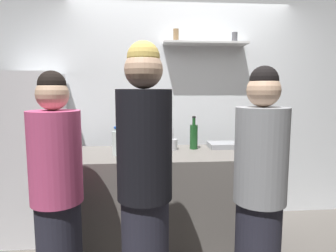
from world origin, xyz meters
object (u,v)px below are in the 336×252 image
(baking_pan, at_px, (225,145))
(wine_bottle_dark_glass, at_px, (137,144))
(utensil_holder, at_px, (172,144))
(wine_bottle_green_glass, at_px, (194,136))
(person_grey_hoodie, at_px, (259,196))
(refrigerator, at_px, (33,156))
(water_bottle_plastic, at_px, (117,142))
(person_pink_top, at_px, (57,196))
(person_blonde, at_px, (145,189))

(baking_pan, relative_size, wine_bottle_dark_glass, 1.10)
(utensil_holder, distance_m, wine_bottle_green_glass, 0.23)
(utensil_holder, xyz_separation_m, person_grey_hoodie, (0.49, -0.99, -0.17))
(refrigerator, distance_m, water_bottle_plastic, 1.03)
(water_bottle_plastic, relative_size, person_pink_top, 0.16)
(person_pink_top, bearing_deg, wine_bottle_dark_glass, 114.11)
(wine_bottle_green_glass, bearing_deg, person_grey_hoodie, -75.40)
(baking_pan, xyz_separation_m, person_pink_top, (-1.41, -0.91, -0.15))
(refrigerator, height_order, person_blonde, person_blonde)
(wine_bottle_dark_glass, bearing_deg, person_grey_hoodie, -38.84)
(water_bottle_plastic, xyz_separation_m, person_blonde, (0.24, -0.83, -0.15))
(person_grey_hoodie, bearing_deg, person_blonde, -47.58)
(wine_bottle_dark_glass, bearing_deg, utensil_holder, 45.71)
(utensil_holder, relative_size, person_grey_hoodie, 0.13)
(wine_bottle_dark_glass, distance_m, wine_bottle_green_glass, 0.66)
(utensil_holder, distance_m, wine_bottle_dark_glass, 0.48)
(baking_pan, bearing_deg, refrigerator, 174.61)
(baking_pan, distance_m, utensil_holder, 0.56)
(baking_pan, xyz_separation_m, person_grey_hoodie, (-0.07, -1.06, -0.14))
(refrigerator, height_order, water_bottle_plastic, refrigerator)
(wine_bottle_dark_glass, xyz_separation_m, person_pink_top, (-0.52, -0.51, -0.25))
(refrigerator, bearing_deg, baking_pan, -5.39)
(water_bottle_plastic, bearing_deg, person_grey_hoodie, -38.51)
(person_grey_hoodie, bearing_deg, person_pink_top, -56.63)
(person_blonde, bearing_deg, utensil_holder, 132.91)
(baking_pan, height_order, person_grey_hoodie, person_grey_hoodie)
(refrigerator, bearing_deg, person_blonde, -48.23)
(wine_bottle_dark_glass, distance_m, person_pink_top, 0.77)
(baking_pan, relative_size, person_grey_hoodie, 0.20)
(refrigerator, xyz_separation_m, person_blonde, (1.14, -1.28, 0.06))
(water_bottle_plastic, distance_m, person_pink_top, 0.77)
(wine_bottle_green_glass, xyz_separation_m, water_bottle_plastic, (-0.73, -0.23, -0.01))
(wine_bottle_green_glass, xyz_separation_m, person_grey_hoodie, (0.26, -1.02, -0.24))
(refrigerator, height_order, baking_pan, refrigerator)
(refrigerator, distance_m, person_grey_hoodie, 2.27)
(person_grey_hoodie, xyz_separation_m, person_pink_top, (-1.34, 0.14, -0.02))
(wine_bottle_dark_glass, bearing_deg, person_pink_top, -135.42)
(wine_bottle_green_glass, bearing_deg, wine_bottle_dark_glass, -146.75)
(utensil_holder, height_order, water_bottle_plastic, water_bottle_plastic)
(water_bottle_plastic, height_order, person_blonde, person_blonde)
(wine_bottle_dark_glass, relative_size, person_pink_top, 0.19)
(wine_bottle_dark_glass, height_order, person_pink_top, person_pink_top)
(refrigerator, bearing_deg, person_pink_top, -63.05)
(baking_pan, height_order, person_blonde, person_blonde)
(water_bottle_plastic, bearing_deg, wine_bottle_green_glass, 17.46)
(refrigerator, distance_m, baking_pan, 1.98)
(baking_pan, relative_size, person_blonde, 0.19)
(utensil_holder, bearing_deg, refrigerator, 170.04)
(wine_bottle_green_glass, bearing_deg, person_pink_top, -140.77)
(baking_pan, height_order, utensil_holder, utensil_holder)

